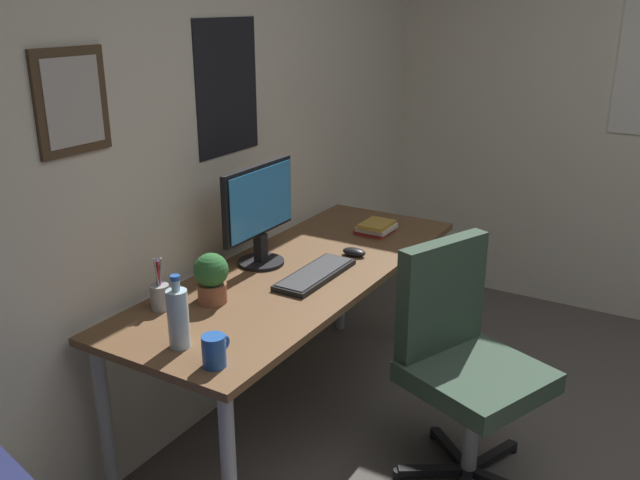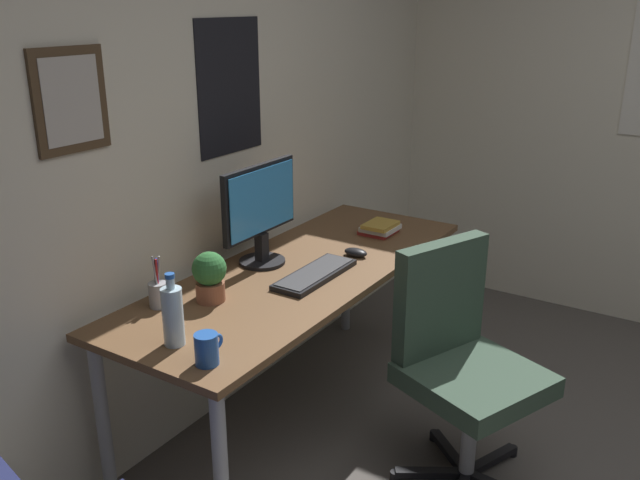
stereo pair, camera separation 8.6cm
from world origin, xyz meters
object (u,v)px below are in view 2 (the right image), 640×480
Objects in this scene: office_chair at (460,355)px; potted_plant at (209,275)px; keyboard at (315,274)px; computer_mouse at (356,252)px; water_bottle at (173,315)px; monitor at (260,210)px; book_stack_left at (380,228)px; coffee_mug_near at (207,349)px; pen_cup at (158,293)px.

office_chair reaches higher than potted_plant.
keyboard is 0.30m from computer_mouse.
office_chair is at bearing -41.95° from water_bottle.
monitor reaches higher than potted_plant.
computer_mouse is (0.29, -0.30, -0.22)m from monitor.
keyboard is 2.34× the size of book_stack_left.
water_bottle is at bearing 178.17° from book_stack_left.
monitor is 4.18× the size of computer_mouse.
monitor is 1.82× the size of water_bottle.
water_bottle is at bearing 77.96° from coffee_mug_near.
coffee_mug_near is (-0.82, 0.53, 0.25)m from office_chair.
coffee_mug_near reaches higher than book_stack_left.
water_bottle is 1.37× the size of book_stack_left.
office_chair is 0.69m from computer_mouse.
water_bottle is (-0.73, 0.08, 0.09)m from keyboard.
potted_plant is (0.33, 0.13, -0.00)m from water_bottle.
office_chair reaches higher than computer_mouse.
potted_plant is (-0.46, 0.83, 0.30)m from office_chair.
book_stack_left is (0.63, 0.03, 0.02)m from keyboard.
coffee_mug_near is (-0.78, -0.38, -0.19)m from monitor.
potted_plant is at bearing 118.74° from office_chair.
coffee_mug_near is at bearing -175.73° from computer_mouse.
computer_mouse is (0.30, -0.02, 0.01)m from keyboard.
pen_cup is (0.18, 0.26, -0.05)m from water_bottle.
computer_mouse is at bearing 67.58° from office_chair.
computer_mouse is 0.44× the size of water_bottle.
computer_mouse is at bearing -46.26° from monitor.
office_chair is 3.76× the size of water_bottle.
office_chair is 4.87× the size of potted_plant.
monitor is at bearing 88.00° from keyboard.
computer_mouse is at bearing -17.89° from potted_plant.
keyboard is at bearing 94.59° from office_chair.
coffee_mug_near is 0.62× the size of book_stack_left.
office_chair is at bearing -32.62° from coffee_mug_near.
water_bottle reaches higher than pen_cup.
keyboard is at bearing -176.94° from book_stack_left.
monitor is 2.36× the size of potted_plant.
pen_cup is at bearing 63.21° from coffee_mug_near.
keyboard is at bearing -26.98° from potted_plant.
monitor is 0.70m from book_stack_left.
monitor is at bearing 158.14° from book_stack_left.
water_bottle is at bearing 174.57° from computer_mouse.
water_bottle reaches higher than computer_mouse.
pen_cup is 1.22m from book_stack_left.
office_chair is 1.16m from pen_cup.
water_bottle is at bearing 138.05° from office_chair.
office_chair reaches higher than keyboard.
potted_plant is 0.98× the size of pen_cup.
computer_mouse is at bearing -4.00° from keyboard.
office_chair is 1.00m from potted_plant.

